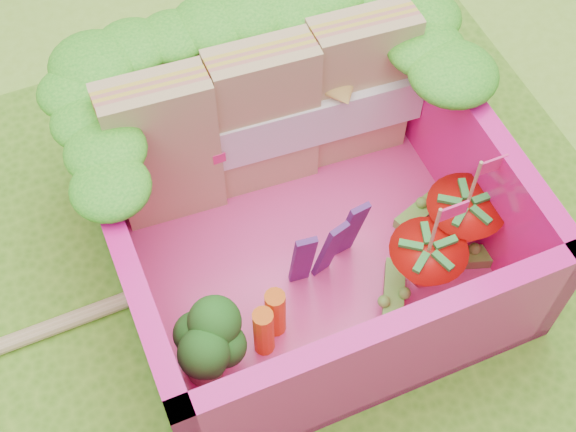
# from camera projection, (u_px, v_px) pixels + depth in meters

# --- Properties ---
(ground) EXTENTS (14.00, 14.00, 0.00)m
(ground) POSITION_uv_depth(u_px,v_px,m) (288.00, 288.00, 2.91)
(ground) COLOR #89BE35
(ground) RESTS_ON ground
(placemat) EXTENTS (2.60, 2.60, 0.03)m
(placemat) POSITION_uv_depth(u_px,v_px,m) (288.00, 286.00, 2.89)
(placemat) COLOR #529020
(placemat) RESTS_ON ground
(bento_floor) EXTENTS (1.30, 1.30, 0.05)m
(bento_floor) POSITION_uv_depth(u_px,v_px,m) (301.00, 245.00, 2.94)
(bento_floor) COLOR #E63A89
(bento_floor) RESTS_ON placemat
(bento_box) EXTENTS (1.30, 1.30, 0.55)m
(bento_box) POSITION_uv_depth(u_px,v_px,m) (302.00, 207.00, 2.73)
(bento_box) COLOR #F01488
(bento_box) RESTS_ON placemat
(lettuce_ruffle) EXTENTS (1.43, 0.77, 0.11)m
(lettuce_ruffle) POSITION_uv_depth(u_px,v_px,m) (248.00, 46.00, 2.69)
(lettuce_ruffle) COLOR #1F8F1A
(lettuce_ruffle) RESTS_ON bento_box
(sandwich_stack) EXTENTS (1.18, 0.25, 0.65)m
(sandwich_stack) POSITION_uv_depth(u_px,v_px,m) (265.00, 118.00, 2.83)
(sandwich_stack) COLOR tan
(sandwich_stack) RESTS_ON bento_floor
(broccoli) EXTENTS (0.31, 0.31, 0.25)m
(broccoli) POSITION_uv_depth(u_px,v_px,m) (201.00, 349.00, 2.50)
(broccoli) COLOR #6FA44F
(broccoli) RESTS_ON bento_floor
(carrot_sticks) EXTENTS (0.13, 0.12, 0.24)m
(carrot_sticks) POSITION_uv_depth(u_px,v_px,m) (269.00, 322.00, 2.62)
(carrot_sticks) COLOR orange
(carrot_sticks) RESTS_ON bento_floor
(purple_wedges) EXTENTS (0.27, 0.08, 0.38)m
(purple_wedges) POSITION_uv_depth(u_px,v_px,m) (328.00, 247.00, 2.69)
(purple_wedges) COLOR #511B5E
(purple_wedges) RESTS_ON bento_floor
(strawberry_left) EXTENTS (0.26, 0.26, 0.50)m
(strawberry_left) POSITION_uv_depth(u_px,v_px,m) (423.00, 269.00, 2.70)
(strawberry_left) COLOR red
(strawberry_left) RESTS_ON bento_floor
(strawberry_right) EXTENTS (0.27, 0.27, 0.51)m
(strawberry_right) POSITION_uv_depth(u_px,v_px,m) (460.00, 226.00, 2.79)
(strawberry_right) COLOR red
(strawberry_right) RESTS_ON bento_floor
(snap_peas) EXTENTS (0.58, 0.55, 0.05)m
(snap_peas) POSITION_uv_depth(u_px,v_px,m) (429.00, 253.00, 2.86)
(snap_peas) COLOR #67B338
(snap_peas) RESTS_ON bento_floor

